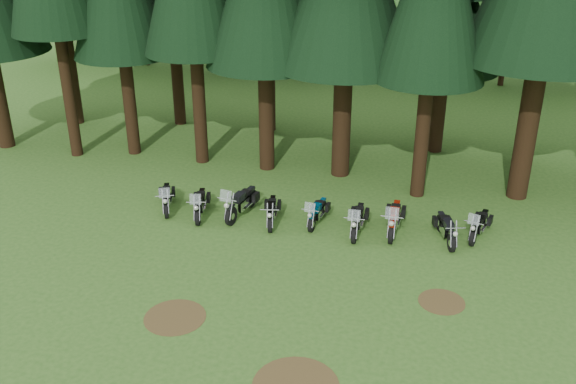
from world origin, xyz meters
name	(u,v)px	position (x,y,z in m)	size (l,w,h in m)	color
ground	(291,292)	(0.00, 0.00, 0.00)	(120.00, 120.00, 0.00)	#305E1E
decid_3	(305,8)	(-4.71, 25.13, 4.51)	(6.12, 5.95, 7.65)	black
decid_4	(406,11)	(1.58, 26.32, 4.37)	(5.93, 5.76, 7.41)	black
dirt_patch_0	(175,317)	(-3.00, -2.00, 0.01)	(1.80, 1.80, 0.01)	#4C3D1E
dirt_patch_1	(442,302)	(4.50, 0.50, 0.01)	(1.40, 1.40, 0.01)	#4C3D1E
motorcycle_0	(167,199)	(-5.93, 4.52, 0.45)	(1.02, 2.10, 1.36)	black
motorcycle_1	(200,205)	(-4.49, 4.28, 0.46)	(0.76, 2.19, 1.38)	black
motorcycle_2	(241,203)	(-2.98, 4.65, 0.51)	(0.75, 2.43, 1.53)	black
motorcycle_3	(272,212)	(-1.72, 4.35, 0.43)	(0.49, 2.07, 0.85)	black
motorcycle_4	(317,213)	(-0.06, 4.66, 0.43)	(0.50, 2.03, 1.27)	black
motorcycle_5	(357,221)	(1.47, 4.26, 0.48)	(0.42, 2.25, 1.42)	black
motorcycle_6	(394,219)	(2.74, 4.59, 0.51)	(0.46, 2.42, 1.53)	black
motorcycle_7	(446,229)	(4.57, 4.37, 0.44)	(0.69, 2.07, 0.86)	black
motorcycle_8	(479,226)	(5.71, 4.91, 0.45)	(0.87, 2.09, 1.33)	black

